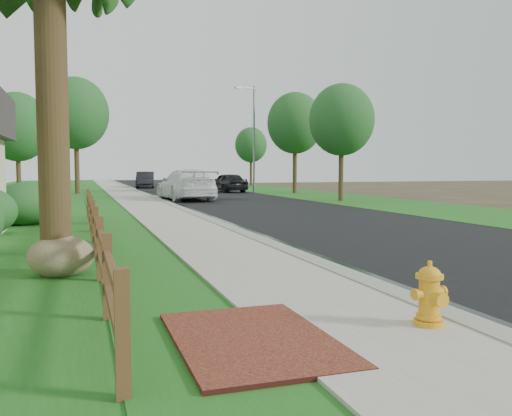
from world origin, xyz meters
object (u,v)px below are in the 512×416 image
object	(u,v)px
fire_hydrant	(429,296)
streetlight	(252,133)
dark_car_mid	(227,182)
ranch_fence	(94,224)
white_suv	(186,185)

from	to	relation	value
fire_hydrant	streetlight	world-z (taller)	streetlight
fire_hydrant	dark_car_mid	xyz separation A→B (m)	(7.17, 35.43, 0.33)
ranch_fence	dark_car_mid	size ratio (longest dim) A/B	3.87
white_suv	dark_car_mid	bearing A→B (deg)	-122.25
white_suv	streetlight	distance (m)	10.81
fire_hydrant	ranch_fence	bearing A→B (deg)	114.45
ranch_fence	white_suv	bearing A→B (deg)	73.18
ranch_fence	fire_hydrant	distance (m)	8.34
streetlight	dark_car_mid	bearing A→B (deg)	135.12
fire_hydrant	dark_car_mid	world-z (taller)	dark_car_mid
white_suv	dark_car_mid	distance (m)	10.58
ranch_fence	streetlight	bearing A→B (deg)	65.19
fire_hydrant	white_suv	xyz separation A→B (m)	(2.15, 26.11, 0.46)
ranch_fence	streetlight	size ratio (longest dim) A/B	2.11
dark_car_mid	ranch_fence	bearing A→B (deg)	58.84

